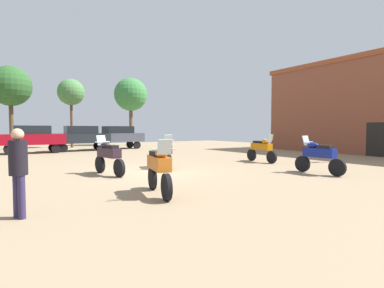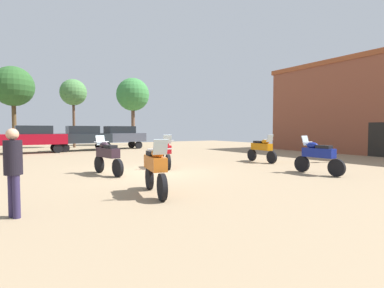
# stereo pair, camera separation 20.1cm
# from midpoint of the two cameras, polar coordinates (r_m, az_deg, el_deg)

# --- Properties ---
(ground_plane) EXTENTS (44.00, 52.00, 0.02)m
(ground_plane) POSITION_cam_midpoint_polar(r_m,az_deg,el_deg) (12.62, -8.37, -5.24)
(ground_plane) COLOR #967F60
(motorcycle_1) EXTENTS (0.62, 2.16, 1.48)m
(motorcycle_1) POSITION_cam_midpoint_polar(r_m,az_deg,el_deg) (16.43, 12.67, -0.83)
(motorcycle_1) COLOR black
(motorcycle_1) RESTS_ON ground
(motorcycle_2) EXTENTS (0.72, 2.16, 1.51)m
(motorcycle_2) POSITION_cam_midpoint_polar(r_m,az_deg,el_deg) (8.13, -6.95, -4.39)
(motorcycle_2) COLOR black
(motorcycle_2) RESTS_ON ground
(motorcycle_4) EXTENTS (0.70, 2.18, 1.51)m
(motorcycle_4) POSITION_cam_midpoint_polar(r_m,az_deg,el_deg) (12.06, -15.92, -2.12)
(motorcycle_4) COLOR black
(motorcycle_4) RESTS_ON ground
(motorcycle_5) EXTENTS (0.79, 2.13, 1.51)m
(motorcycle_5) POSITION_cam_midpoint_polar(r_m,az_deg,el_deg) (13.68, -5.45, -1.43)
(motorcycle_5) COLOR black
(motorcycle_5) RESTS_ON ground
(motorcycle_6) EXTENTS (0.62, 2.14, 1.49)m
(motorcycle_6) POSITION_cam_midpoint_polar(r_m,az_deg,el_deg) (12.78, 22.37, -1.99)
(motorcycle_6) COLOR black
(motorcycle_6) RESTS_ON ground
(car_2) EXTENTS (4.32, 1.84, 2.00)m
(car_2) POSITION_cam_midpoint_polar(r_m,az_deg,el_deg) (24.67, -28.15, 1.15)
(car_2) COLOR black
(car_2) RESTS_ON ground
(car_3) EXTENTS (4.44, 2.17, 2.00)m
(car_3) POSITION_cam_midpoint_polar(r_m,az_deg,el_deg) (27.36, -13.98, 1.54)
(car_3) COLOR black
(car_3) RESTS_ON ground
(car_4) EXTENTS (4.31, 1.82, 2.00)m
(car_4) POSITION_cam_midpoint_polar(r_m,az_deg,el_deg) (25.84, -20.41, 1.37)
(car_4) COLOR black
(car_4) RESTS_ON ground
(person_1) EXTENTS (0.45, 0.45, 1.78)m
(person_1) POSITION_cam_midpoint_polar(r_m,az_deg,el_deg) (6.89, -30.68, -3.57)
(person_1) COLOR #2D2548
(person_1) RESTS_ON ground
(tree_1) EXTENTS (3.55, 3.55, 7.28)m
(tree_1) POSITION_cam_midpoint_polar(r_m,az_deg,el_deg) (33.86, -11.66, 9.07)
(tree_1) COLOR brown
(tree_1) RESTS_ON ground
(tree_2) EXTENTS (2.46, 2.46, 6.45)m
(tree_2) POSITION_cam_midpoint_polar(r_m,az_deg,el_deg) (30.95, -22.04, 8.97)
(tree_2) COLOR brown
(tree_2) RESTS_ON ground
(tree_4) EXTENTS (3.40, 3.40, 7.13)m
(tree_4) POSITION_cam_midpoint_polar(r_m,az_deg,el_deg) (30.48, -31.24, 9.27)
(tree_4) COLOR #503C23
(tree_4) RESTS_ON ground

